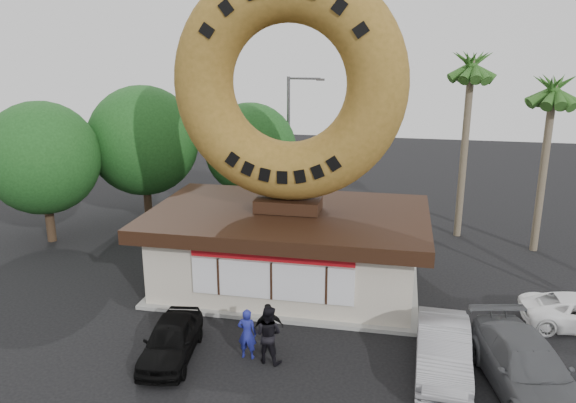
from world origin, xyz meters
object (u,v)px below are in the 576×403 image
at_px(donut_shop, 288,246).
at_px(car_silver, 443,349).
at_px(car_grey, 527,368).
at_px(giant_donut, 288,84).
at_px(person_left, 247,334).
at_px(street_lamp, 291,139).
at_px(person_right, 269,327).
at_px(car_black, 171,340).
at_px(person_center, 268,334).

xyz_separation_m(donut_shop, car_silver, (5.93, -5.24, -1.02)).
xyz_separation_m(car_silver, car_grey, (2.32, -0.60, 0.03)).
height_order(giant_donut, person_left, giant_donut).
distance_m(giant_donut, street_lamp, 10.87).
bearing_deg(donut_shop, car_grey, -35.27).
bearing_deg(donut_shop, street_lamp, 100.50).
height_order(giant_donut, person_right, giant_donut).
distance_m(giant_donut, car_silver, 10.96).
xyz_separation_m(giant_donut, car_black, (-2.61, -6.19, -7.68)).
bearing_deg(person_right, car_silver, 155.89).
relative_size(person_center, person_right, 1.15).
height_order(donut_shop, street_lamp, street_lamp).
distance_m(giant_donut, person_right, 9.08).
relative_size(person_center, car_grey, 0.36).
height_order(giant_donut, car_grey, giant_donut).
relative_size(giant_donut, person_center, 4.70).
bearing_deg(street_lamp, car_black, -92.67).
distance_m(street_lamp, car_black, 16.65).
xyz_separation_m(person_left, person_center, (0.71, -0.09, 0.11)).
distance_m(street_lamp, person_right, 15.72).
relative_size(giant_donut, car_silver, 2.01).
relative_size(person_left, person_center, 0.89).
height_order(person_left, car_grey, person_left).
relative_size(car_silver, car_grey, 0.85).
distance_m(donut_shop, car_silver, 7.98).
relative_size(person_left, car_silver, 0.38).
relative_size(donut_shop, person_left, 6.55).
height_order(donut_shop, person_center, donut_shop).
bearing_deg(car_grey, street_lamp, 110.60).
distance_m(car_silver, car_grey, 2.39).
bearing_deg(person_left, car_grey, -179.73).
bearing_deg(donut_shop, person_right, -85.82).
distance_m(street_lamp, person_left, 16.20).
relative_size(donut_shop, car_grey, 2.11).
distance_m(person_left, car_grey, 8.45).
height_order(giant_donut, car_black, giant_donut).
bearing_deg(person_left, street_lamp, -82.70).
bearing_deg(person_center, donut_shop, -73.27).
height_order(person_left, car_black, person_left).
bearing_deg(giant_donut, person_left, -92.01).
bearing_deg(person_center, car_black, 18.95).
xyz_separation_m(person_left, car_silver, (6.13, 0.45, -0.11)).
bearing_deg(car_silver, street_lamp, 118.97).
xyz_separation_m(person_right, car_grey, (7.87, -0.72, -0.06)).
height_order(giant_donut, person_center, giant_donut).
distance_m(donut_shop, car_black, 6.79).
distance_m(donut_shop, giant_donut, 6.56).
distance_m(person_left, person_center, 0.72).
height_order(car_silver, car_grey, car_grey).
height_order(car_black, car_grey, car_grey).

